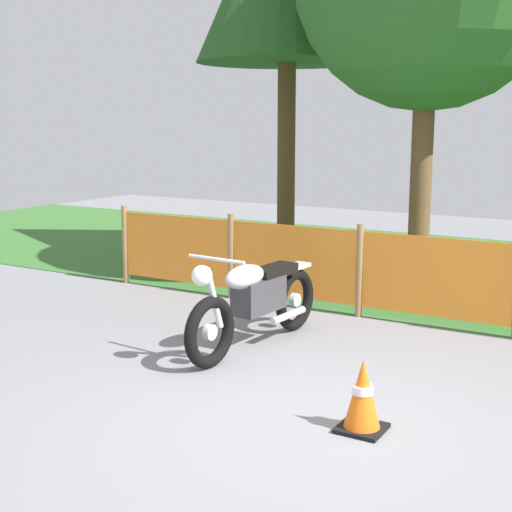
% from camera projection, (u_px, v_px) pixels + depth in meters
% --- Properties ---
extents(ground, '(24.00, 24.00, 0.02)m').
position_uv_depth(ground, '(316.00, 422.00, 5.25)').
color(ground, gray).
extents(grass_verge, '(24.00, 6.17, 0.01)m').
position_uv_depth(grass_verge, '(497.00, 274.00, 10.25)').
color(grass_verge, '#386B2D').
rests_on(grass_verge, ground).
extents(barrier_fence, '(8.53, 0.08, 1.05)m').
position_uv_depth(barrier_fence, '(435.00, 278.00, 7.54)').
color(barrier_fence, olive).
rests_on(barrier_fence, ground).
extents(motorcycle_lead, '(0.61, 2.08, 0.98)m').
position_uv_depth(motorcycle_lead, '(255.00, 300.00, 6.87)').
color(motorcycle_lead, black).
rests_on(motorcycle_lead, ground).
extents(traffic_cone, '(0.32, 0.32, 0.53)m').
position_uv_depth(traffic_cone, '(363.00, 396.00, 5.04)').
color(traffic_cone, black).
rests_on(traffic_cone, ground).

